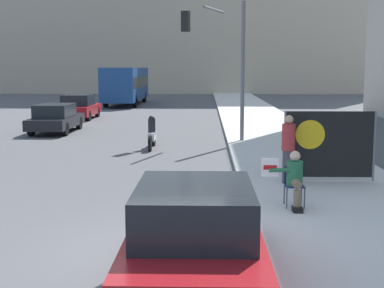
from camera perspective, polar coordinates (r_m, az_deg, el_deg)
The scene contains 11 objects.
ground_plane at distance 9.11m, azimuth -4.25°, elevation -11.76°, with size 160.00×160.00×0.00m, color #4F4F51.
sidewalk_curb at distance 23.91m, azimuth 8.76°, elevation 0.80°, with size 4.28×90.00×0.17m, color beige.
seated_protester at distance 11.47m, azimuth 10.84°, elevation -3.54°, with size 0.92×0.77×1.20m.
jogger_on_sidewalk at distance 13.82m, azimuth 10.23°, elevation -0.49°, with size 0.34×0.34×1.75m.
protest_banner at distance 14.29m, azimuth 14.38°, elevation -0.04°, with size 2.37×0.06×1.82m.
traffic_light_pole at distance 22.01m, azimuth 3.07°, elevation 10.18°, with size 2.59×2.36×5.54m.
parked_car_curbside at distance 7.66m, azimuth 0.29°, elevation -9.79°, with size 1.86×4.10×1.49m.
car_on_road_nearest at distance 26.57m, azimuth -14.34°, elevation 2.69°, with size 1.79×4.37×1.37m.
car_on_road_midblock at distance 33.26m, azimuth -11.98°, elevation 3.90°, with size 1.90×4.28×1.49m.
city_bus_on_road at distance 45.60m, azimuth -7.05°, elevation 6.43°, with size 2.61×10.50×3.10m.
motorcycle_on_road at distance 20.64m, azimuth -4.30°, elevation 1.02°, with size 0.28×2.05×1.28m.
Camera 1 is at (0.88, -8.52, 3.10)m, focal length 50.00 mm.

